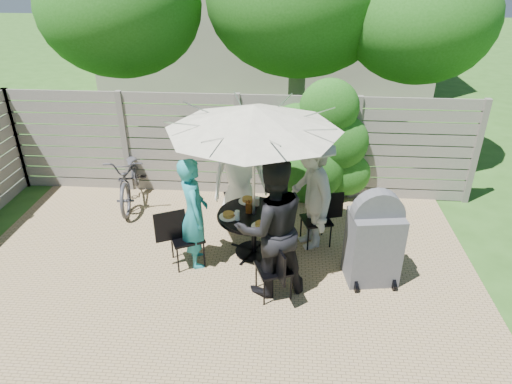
# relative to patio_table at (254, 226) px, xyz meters

# --- Properties ---
(backyard_envelope) EXTENTS (60.00, 60.00, 5.00)m
(backyard_envelope) POSITION_rel_patio_table_xyz_m (-0.34, 9.14, 2.14)
(backyard_envelope) COLOR #274C17
(backyard_envelope) RESTS_ON ground
(patio_table) EXTENTS (1.29, 1.29, 0.66)m
(patio_table) POSITION_rel_patio_table_xyz_m (0.00, 0.00, 0.00)
(patio_table) COLOR black
(patio_table) RESTS_ON ground
(umbrella) EXTENTS (2.92, 2.92, 2.22)m
(umbrella) POSITION_rel_patio_table_xyz_m (-0.00, 0.00, 1.59)
(umbrella) COLOR silver
(umbrella) RESTS_ON ground
(chair_back) EXTENTS (0.52, 0.66, 0.87)m
(chair_back) POSITION_rel_patio_table_xyz_m (-0.32, 0.91, -0.20)
(chair_back) COLOR black
(chair_back) RESTS_ON ground
(person_back) EXTENTS (0.98, 0.80, 1.72)m
(person_back) POSITION_rel_patio_table_xyz_m (-0.28, 0.78, 0.40)
(person_back) COLOR white
(person_back) RESTS_ON ground
(chair_left) EXTENTS (0.67, 0.56, 0.88)m
(chair_left) POSITION_rel_patio_table_xyz_m (-0.91, -0.33, -0.20)
(chair_left) COLOR black
(chair_left) RESTS_ON ground
(person_left) EXTENTS (0.55, 0.68, 1.59)m
(person_left) POSITION_rel_patio_table_xyz_m (-0.78, -0.28, 0.33)
(person_left) COLOR teal
(person_left) RESTS_ON ground
(chair_front) EXTENTS (0.52, 0.64, 0.84)m
(chair_front) POSITION_rel_patio_table_xyz_m (0.32, -0.91, -0.21)
(chair_front) COLOR black
(chair_front) RESTS_ON ground
(person_front) EXTENTS (1.09, 0.97, 1.86)m
(person_front) POSITION_rel_patio_table_xyz_m (0.28, -0.78, 0.47)
(person_front) COLOR black
(person_front) RESTS_ON ground
(chair_right) EXTENTS (0.63, 0.50, 0.83)m
(chair_right) POSITION_rel_patio_table_xyz_m (0.91, 0.32, -0.21)
(chair_right) COLOR black
(chair_right) RESTS_ON ground
(person_right) EXTENTS (1.01, 1.30, 1.78)m
(person_right) POSITION_rel_patio_table_xyz_m (0.78, 0.28, 0.42)
(person_right) COLOR #A7A6A2
(person_right) RESTS_ON ground
(plate_back) EXTENTS (0.26, 0.26, 0.06)m
(plate_back) POSITION_rel_patio_table_xyz_m (-0.12, 0.34, 0.23)
(plate_back) COLOR white
(plate_back) RESTS_ON patio_table
(plate_left) EXTENTS (0.26, 0.26, 0.06)m
(plate_left) POSITION_rel_patio_table_xyz_m (-0.34, -0.12, 0.23)
(plate_left) COLOR white
(plate_left) RESTS_ON patio_table
(plate_front) EXTENTS (0.26, 0.26, 0.06)m
(plate_front) POSITION_rel_patio_table_xyz_m (0.12, -0.34, 0.23)
(plate_front) COLOR white
(plate_front) RESTS_ON patio_table
(plate_right) EXTENTS (0.26, 0.26, 0.06)m
(plate_right) POSITION_rel_patio_table_xyz_m (0.34, 0.12, 0.23)
(plate_right) COLOR white
(plate_right) RESTS_ON patio_table
(plate_extra) EXTENTS (0.24, 0.24, 0.06)m
(plate_extra) POSITION_rel_patio_table_xyz_m (0.27, -0.22, 0.23)
(plate_extra) COLOR white
(plate_extra) RESTS_ON patio_table
(glass_left) EXTENTS (0.07, 0.07, 0.14)m
(glass_left) POSITION_rel_patio_table_xyz_m (-0.21, -0.19, 0.27)
(glass_left) COLOR silver
(glass_left) RESTS_ON patio_table
(glass_front) EXTENTS (0.07, 0.07, 0.14)m
(glass_front) POSITION_rel_patio_table_xyz_m (0.19, -0.21, 0.27)
(glass_front) COLOR silver
(glass_front) RESTS_ON patio_table
(glass_right) EXTENTS (0.07, 0.07, 0.14)m
(glass_right) POSITION_rel_patio_table_xyz_m (0.21, 0.19, 0.27)
(glass_right) COLOR silver
(glass_right) RESTS_ON patio_table
(syrup_jug) EXTENTS (0.09, 0.09, 0.16)m
(syrup_jug) POSITION_rel_patio_table_xyz_m (-0.07, 0.03, 0.28)
(syrup_jug) COLOR #59280C
(syrup_jug) RESTS_ON patio_table
(coffee_cup) EXTENTS (0.08, 0.08, 0.12)m
(coffee_cup) POSITION_rel_patio_table_xyz_m (0.02, 0.24, 0.26)
(coffee_cup) COLOR #C6B293
(coffee_cup) RESTS_ON patio_table
(bicycle) EXTENTS (0.87, 1.85, 0.93)m
(bicycle) POSITION_rel_patio_table_xyz_m (-2.24, 1.44, 0.00)
(bicycle) COLOR #333338
(bicycle) RESTS_ON ground
(bbq_grill) EXTENTS (0.71, 0.59, 1.32)m
(bbq_grill) POSITION_rel_patio_table_xyz_m (1.59, -0.47, 0.14)
(bbq_grill) COLOR #525256
(bbq_grill) RESTS_ON ground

